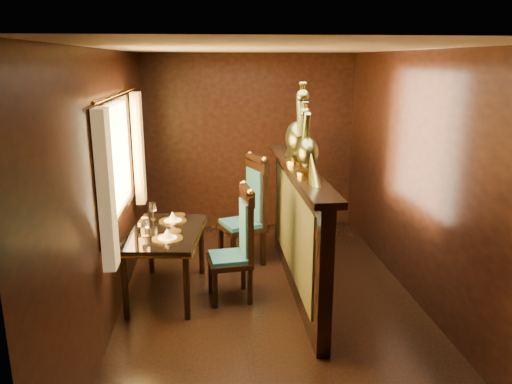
# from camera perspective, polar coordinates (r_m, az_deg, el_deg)

# --- Properties ---
(ground) EXTENTS (5.00, 5.00, 0.00)m
(ground) POSITION_cam_1_polar(r_m,az_deg,el_deg) (5.20, 1.61, -12.63)
(ground) COLOR black
(ground) RESTS_ON ground
(room_shell) EXTENTS (3.04, 5.04, 2.52)m
(room_shell) POSITION_cam_1_polar(r_m,az_deg,el_deg) (4.70, 0.69, 4.81)
(room_shell) COLOR black
(room_shell) RESTS_ON ground
(partition) EXTENTS (0.26, 2.70, 1.36)m
(partition) POSITION_cam_1_polar(r_m,az_deg,el_deg) (5.24, 4.76, -3.98)
(partition) COLOR black
(partition) RESTS_ON ground
(dining_table) EXTENTS (0.86, 1.27, 0.90)m
(dining_table) POSITION_cam_1_polar(r_m,az_deg,el_deg) (5.24, -10.34, -5.07)
(dining_table) COLOR black
(dining_table) RESTS_ON ground
(chair_left) EXTENTS (0.48, 0.50, 1.21)m
(chair_left) POSITION_cam_1_polar(r_m,az_deg,el_deg) (5.09, -1.84, -5.53)
(chair_left) COLOR black
(chair_left) RESTS_ON ground
(chair_right) EXTENTS (0.62, 0.64, 1.33)m
(chair_right) POSITION_cam_1_polar(r_m,az_deg,el_deg) (5.99, -0.60, -1.68)
(chair_right) COLOR black
(chair_right) RESTS_ON ground
(peacock_left) EXTENTS (0.21, 0.56, 0.67)m
(peacock_left) POSITION_cam_1_polar(r_m,az_deg,el_deg) (4.62, 5.95, 5.99)
(peacock_left) COLOR #1A4E30
(peacock_left) RESTS_ON partition
(peacock_right) EXTENTS (0.27, 0.71, 0.84)m
(peacock_right) POSITION_cam_1_polar(r_m,az_deg,el_deg) (5.11, 4.85, 7.84)
(peacock_right) COLOR #1A4E30
(peacock_right) RESTS_ON partition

